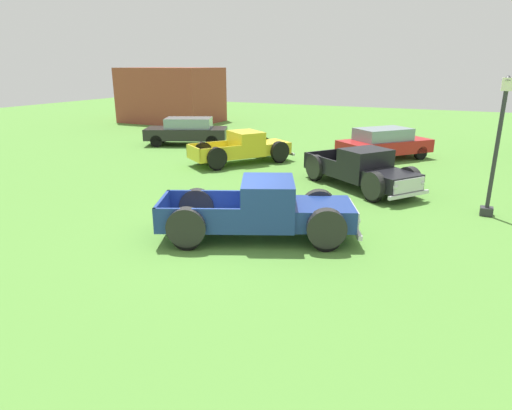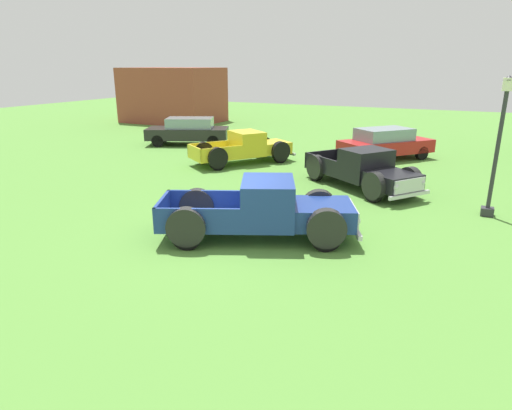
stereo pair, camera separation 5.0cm
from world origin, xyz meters
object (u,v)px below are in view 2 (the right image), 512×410
object	(u,v)px
sedan_distant_b	(188,131)
lamp_post_near	(498,145)
pickup_truck_behind_left	(248,148)
sedan_distant_a	(385,143)
pickup_truck_foreground	(270,211)
pickup_truck_behind_right	(366,171)

from	to	relation	value
sedan_distant_b	lamp_post_near	world-z (taller)	lamp_post_near
pickup_truck_behind_left	lamp_post_near	bearing A→B (deg)	-20.62
pickup_truck_behind_left	lamp_post_near	xyz separation A→B (m)	(10.04, -3.78, 1.47)
sedan_distant_a	lamp_post_near	distance (m)	8.62
pickup_truck_foreground	sedan_distant_b	world-z (taller)	pickup_truck_foreground
sedan_distant_a	pickup_truck_behind_right	bearing A→B (deg)	-86.32
sedan_distant_b	pickup_truck_foreground	bearing A→B (deg)	-48.12
pickup_truck_behind_left	sedan_distant_a	distance (m)	6.65
sedan_distant_b	lamp_post_near	size ratio (longest dim) A/B	1.19
pickup_truck_behind_right	lamp_post_near	bearing A→B (deg)	-18.46
pickup_truck_foreground	sedan_distant_a	distance (m)	11.83
pickup_truck_foreground	pickup_truck_behind_left	world-z (taller)	pickup_truck_foreground
pickup_truck_behind_right	sedan_distant_b	distance (m)	12.55
lamp_post_near	pickup_truck_foreground	bearing A→B (deg)	-139.41
pickup_truck_foreground	sedan_distant_b	bearing A→B (deg)	131.88
pickup_truck_foreground	pickup_truck_behind_left	size ratio (longest dim) A/B	1.11
pickup_truck_foreground	pickup_truck_behind_right	world-z (taller)	pickup_truck_foreground
pickup_truck_behind_right	sedan_distant_b	bearing A→B (deg)	154.55
pickup_truck_foreground	pickup_truck_behind_left	bearing A→B (deg)	119.96
pickup_truck_behind_right	pickup_truck_foreground	bearing A→B (deg)	-102.14
pickup_truck_foreground	pickup_truck_behind_right	xyz separation A→B (m)	(1.26, 5.85, -0.03)
pickup_truck_behind_right	sedan_distant_b	xyz separation A→B (m)	(-11.33, 5.39, 0.09)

